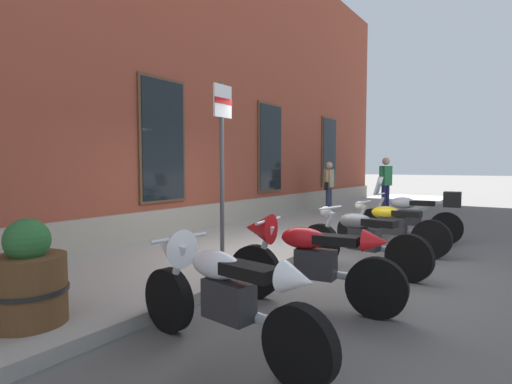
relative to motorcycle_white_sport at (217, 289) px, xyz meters
name	(u,v)px	position (x,y,z in m)	size (l,w,h in m)	color
ground_plane	(297,264)	(3.13, 0.93, -0.55)	(140.00, 140.00, 0.00)	#565451
sidewalk	(222,248)	(3.13, 2.49, -0.48)	(30.34, 3.13, 0.14)	gray
brick_pub_facade	(60,73)	(3.13, 7.72, 3.38)	(24.34, 7.43, 7.87)	brown
motorcycle_white_sport	(217,289)	(0.00, 0.00, 0.00)	(0.62, 2.13, 1.01)	black
motorcycle_red_sport	(305,257)	(1.44, -0.08, 0.01)	(0.62, 2.07, 1.03)	black
motorcycle_grey_naked	(360,240)	(3.19, -0.09, -0.07)	(0.62, 2.09, 0.95)	black
motorcycle_yellow_naked	(390,227)	(4.80, -0.06, -0.08)	(0.62, 2.07, 0.92)	black
motorcycle_silver_touring	(414,215)	(6.22, -0.15, 0.01)	(0.65, 2.12, 1.35)	black
pedestrian_tan_coat	(329,184)	(9.10, 3.06, 0.47)	(0.65, 0.25, 1.57)	#2D3351
pedestrian_striped_shirt	(386,182)	(9.96, 1.55, 0.55)	(0.57, 0.31, 1.70)	#1E1E4C
parking_sign	(222,151)	(1.75, 1.36, 1.24)	(0.36, 0.07, 2.57)	#4C4C51
barrel_planter	(29,281)	(-0.76, 1.60, -0.01)	(0.68, 0.68, 0.97)	brown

